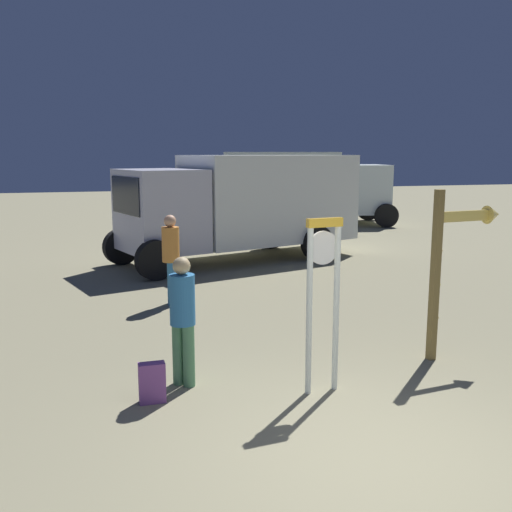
{
  "coord_description": "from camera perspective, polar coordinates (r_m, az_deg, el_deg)",
  "views": [
    {
      "loc": [
        -2.4,
        -4.27,
        2.77
      ],
      "look_at": [
        0.05,
        4.17,
        1.2
      ],
      "focal_mm": 40.3,
      "sensor_mm": 36.0,
      "label": 1
    }
  ],
  "objects": [
    {
      "name": "ground_plane",
      "position": [
        5.63,
        12.12,
        -19.59
      ],
      "size": [
        80.0,
        80.0,
        0.0
      ],
      "primitive_type": "plane",
      "color": "gray"
    },
    {
      "name": "arrow_sign",
      "position": [
        8.19,
        19.44,
        0.81
      ],
      "size": [
        1.11,
        0.3,
        2.31
      ],
      "color": "olive",
      "rests_on": "ground_plane"
    },
    {
      "name": "person_distant",
      "position": [
        10.66,
        -8.45,
        0.1
      ],
      "size": [
        0.32,
        0.32,
        1.68
      ],
      "color": "teal",
      "rests_on": "ground_plane"
    },
    {
      "name": "standing_clock",
      "position": [
        6.65,
        6.67,
        -3.1
      ],
      "size": [
        0.44,
        0.13,
        2.06
      ],
      "color": "white",
      "rests_on": "ground_plane"
    },
    {
      "name": "box_truck_near",
      "position": [
        15.1,
        -1.11,
        5.38
      ],
      "size": [
        6.87,
        4.06,
        2.73
      ],
      "color": "white",
      "rests_on": "ground_plane"
    },
    {
      "name": "person_near_clock",
      "position": [
        6.92,
        -7.3,
        -5.8
      ],
      "size": [
        0.3,
        0.3,
        1.58
      ],
      "color": "#4E875B",
      "rests_on": "ground_plane"
    },
    {
      "name": "backpack",
      "position": [
        6.72,
        -10.28,
        -12.3
      ],
      "size": [
        0.3,
        0.18,
        0.47
      ],
      "color": "#7B458C",
      "rests_on": "ground_plane"
    },
    {
      "name": "box_truck_far",
      "position": [
        22.7,
        4.53,
        7.01
      ],
      "size": [
        6.85,
        3.63,
        2.83
      ],
      "color": "silver",
      "rests_on": "ground_plane"
    }
  ]
}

